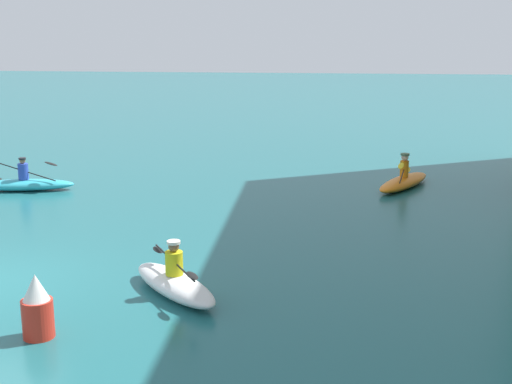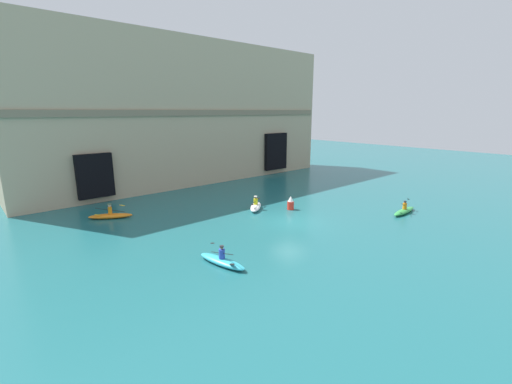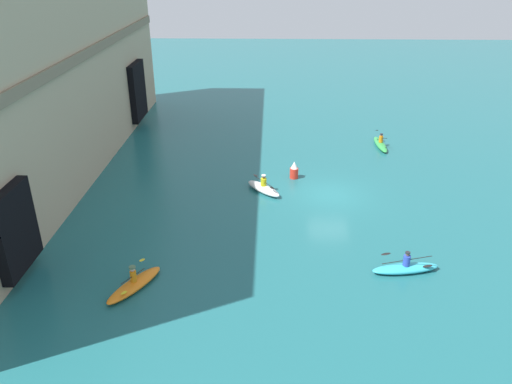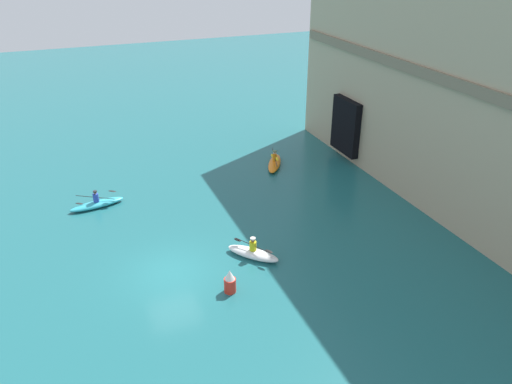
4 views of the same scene
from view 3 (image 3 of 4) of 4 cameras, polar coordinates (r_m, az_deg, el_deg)
ground_plane at (r=30.98m, az=8.52°, el=-0.31°), size 120.00×120.00×0.00m
cliff_bluff at (r=33.77m, az=-23.96°, el=13.85°), size 36.26×6.26×15.49m
kayak_green at (r=39.41m, az=14.03°, el=5.36°), size 3.38×0.78×1.10m
kayak_white at (r=30.89m, az=0.87°, el=0.46°), size 2.65×2.46×1.15m
kayak_cyan at (r=24.47m, az=16.72°, el=-8.29°), size 1.30×3.28×1.08m
kayak_orange at (r=23.08m, az=-13.73°, el=-10.18°), size 3.19×2.31×1.15m
marker_buoy at (r=32.78m, az=4.38°, el=2.47°), size 0.55×0.55×1.16m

